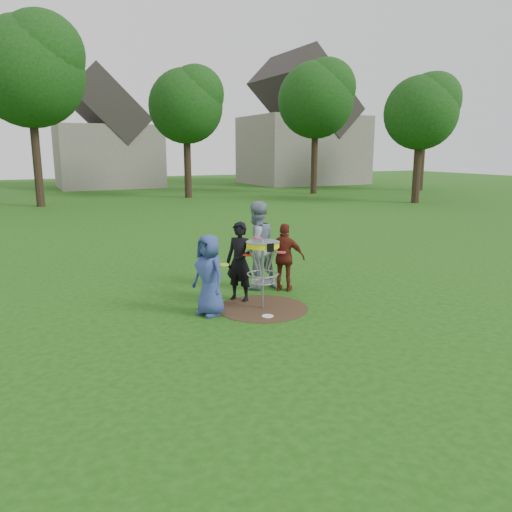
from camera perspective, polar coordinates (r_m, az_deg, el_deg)
name	(u,v)px	position (r m, az deg, el deg)	size (l,w,h in m)	color
ground	(263,308)	(9.93, 0.75, -5.98)	(100.00, 100.00, 0.00)	#19470F
dirt_patch	(263,308)	(9.93, 0.75, -5.96)	(1.80, 1.80, 0.01)	#47331E
player_blue	(209,275)	(9.39, -5.39, -2.19)	(0.76, 0.49, 1.55)	navy
player_black	(240,262)	(10.24, -1.86, -0.65)	(0.60, 0.39, 1.65)	black
player_grey	(256,245)	(11.11, 0.04, 1.22)	(0.96, 0.75, 1.97)	gray
player_maroon	(285,257)	(10.99, 3.32, -0.16)	(0.88, 0.37, 1.50)	maroon
disc_on_grass	(268,316)	(9.44, 1.34, -6.90)	(0.22, 0.22, 0.02)	white
disc_golf_basket	(263,258)	(9.66, 0.77, -0.22)	(0.66, 0.67, 1.38)	#9EA0A5
held_discs	(253,252)	(10.21, -0.29, 0.47)	(1.82, 1.27, 0.30)	#A8CB16
tree_row	(100,90)	(29.65, -17.35, 17.61)	(51.20, 17.42, 9.90)	#38281C
house_row	(133,136)	(42.49, -13.84, 13.17)	(44.50, 10.65, 11.62)	gray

